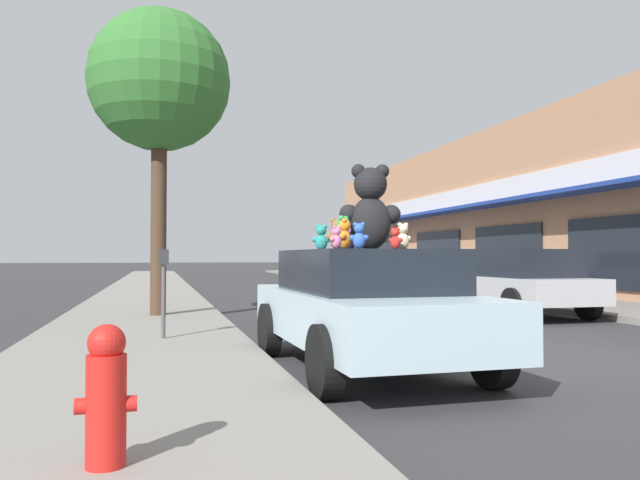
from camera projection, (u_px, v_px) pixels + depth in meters
ground_plane at (568, 360)px, 7.88m from camera, size 260.00×260.00×0.00m
sidewalk_near at (129, 374)px, 6.54m from camera, size 3.12×90.00×0.14m
plush_art_car at (365, 305)px, 7.16m from camera, size 2.00×4.18×1.38m
teddy_bear_giant at (370, 209)px, 7.13m from camera, size 0.74×0.49×0.98m
teddy_bear_green at (343, 233)px, 6.90m from camera, size 0.25×0.26×0.38m
teddy_bear_teal at (321, 238)px, 7.79m from camera, size 0.25×0.18×0.33m
teddy_bear_blue at (359, 236)px, 6.22m from camera, size 0.20×0.14×0.27m
teddy_bear_pink at (336, 238)px, 6.18m from camera, size 0.17×0.15×0.23m
teddy_bear_red at (395, 239)px, 6.57m from camera, size 0.15×0.17×0.23m
teddy_bear_purple at (350, 240)px, 7.15m from camera, size 0.18×0.15×0.24m
teddy_bear_orange at (345, 234)px, 6.52m from camera, size 0.18×0.24×0.32m
teddy_bear_cream at (403, 237)px, 6.84m from camera, size 0.22×0.15×0.30m
teddy_bear_brown at (338, 234)px, 7.40m from camera, size 0.29×0.20×0.39m
parked_car_far_center at (516, 279)px, 13.73m from camera, size 1.92×4.11×1.46m
parked_car_far_right at (416, 274)px, 19.07m from camera, size 1.99×4.34×1.45m
street_tree at (160, 83)px, 12.58m from camera, size 2.85×2.85×6.15m
fire_hydrant at (106, 395)px, 3.47m from camera, size 0.33×0.22×0.79m
parking_meter at (164, 282)px, 8.91m from camera, size 0.14×0.10×1.27m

